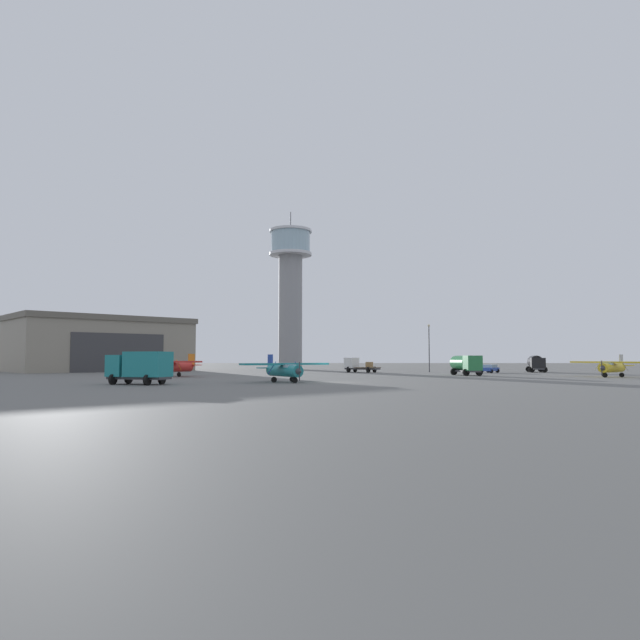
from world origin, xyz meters
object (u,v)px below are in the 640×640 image
(control_tower, at_px, (290,285))
(truck_fuel_tanker_black, at_px, (536,363))
(light_post_north, at_px, (429,343))
(airplane_red, at_px, (173,366))
(truck_box_teal, at_px, (140,366))
(truck_fuel_tanker_green, at_px, (466,364))
(airplane_yellow, at_px, (612,366))
(car_blue, at_px, (490,368))
(airplane_teal, at_px, (284,369))
(truck_flatbed_white, at_px, (357,365))

(control_tower, relative_size, truck_fuel_tanker_black, 5.24)
(light_post_north, bearing_deg, airplane_red, -148.16)
(truck_fuel_tanker_black, height_order, truck_box_teal, truck_box_teal)
(truck_fuel_tanker_green, bearing_deg, airplane_yellow, 57.01)
(truck_fuel_tanker_green, height_order, truck_box_teal, truck_box_teal)
(truck_fuel_tanker_black, distance_m, car_blue, 9.95)
(truck_box_teal, relative_size, car_blue, 1.34)
(control_tower, bearing_deg, airplane_yellow, -45.16)
(truck_fuel_tanker_black, xyz_separation_m, light_post_north, (-18.42, 0.28, 3.41))
(airplane_teal, bearing_deg, light_post_north, 118.97)
(airplane_yellow, distance_m, truck_fuel_tanker_black, 23.94)
(truck_fuel_tanker_black, bearing_deg, truck_fuel_tanker_green, -31.11)
(airplane_teal, height_order, light_post_north, light_post_north)
(airplane_red, xyz_separation_m, truck_flatbed_white, (25.72, 21.95, -0.21))
(airplane_yellow, relative_size, truck_box_teal, 1.30)
(control_tower, distance_m, truck_fuel_tanker_black, 52.31)
(airplane_yellow, xyz_separation_m, truck_box_teal, (-54.91, -21.37, 0.36))
(truck_fuel_tanker_green, height_order, car_blue, truck_fuel_tanker_green)
(airplane_yellow, height_order, truck_fuel_tanker_black, airplane_yellow)
(light_post_north, bearing_deg, car_blue, -24.34)
(control_tower, bearing_deg, truck_box_teal, -97.82)
(airplane_teal, xyz_separation_m, airplane_yellow, (41.72, 16.14, 0.04))
(airplane_red, xyz_separation_m, truck_fuel_tanker_black, (56.80, 23.55, 0.18))
(airplane_yellow, bearing_deg, truck_fuel_tanker_black, -130.91)
(airplane_teal, xyz_separation_m, airplane_red, (-16.32, 16.50, 0.09))
(airplane_teal, relative_size, car_blue, 1.91)
(control_tower, distance_m, car_blue, 47.22)
(airplane_yellow, bearing_deg, truck_fuel_tanker_green, -63.79)
(truck_fuel_tanker_black, bearing_deg, control_tower, -104.50)
(truck_fuel_tanker_green, bearing_deg, airplane_teal, -60.09)
(light_post_north, bearing_deg, control_tower, 140.12)
(truck_fuel_tanker_black, distance_m, truck_box_teal, 70.21)
(truck_flatbed_white, distance_m, truck_box_teal, 49.18)
(airplane_teal, height_order, truck_box_teal, truck_box_teal)
(truck_fuel_tanker_black, relative_size, truck_flatbed_white, 1.04)
(truck_flatbed_white, height_order, truck_box_teal, truck_box_teal)
(control_tower, height_order, truck_fuel_tanker_green, control_tower)
(airplane_yellow, bearing_deg, control_tower, -89.05)
(car_blue, relative_size, light_post_north, 0.56)
(airplane_teal, bearing_deg, airplane_yellow, 78.79)
(control_tower, relative_size, truck_flatbed_white, 5.44)
(truck_flatbed_white, height_order, car_blue, truck_flatbed_white)
(airplane_yellow, distance_m, light_post_north, 31.39)
(truck_fuel_tanker_black, xyz_separation_m, truck_fuel_tanker_green, (-16.34, -17.54, 0.02))
(truck_fuel_tanker_black, bearing_deg, airplane_teal, -33.44)
(control_tower, xyz_separation_m, truck_box_teal, (-9.24, -67.29, -16.55))
(control_tower, height_order, light_post_north, control_tower)
(truck_fuel_tanker_green, bearing_deg, light_post_north, 173.55)
(car_blue, bearing_deg, airplane_red, -31.95)
(truck_box_teal, bearing_deg, truck_fuel_tanker_black, -123.01)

